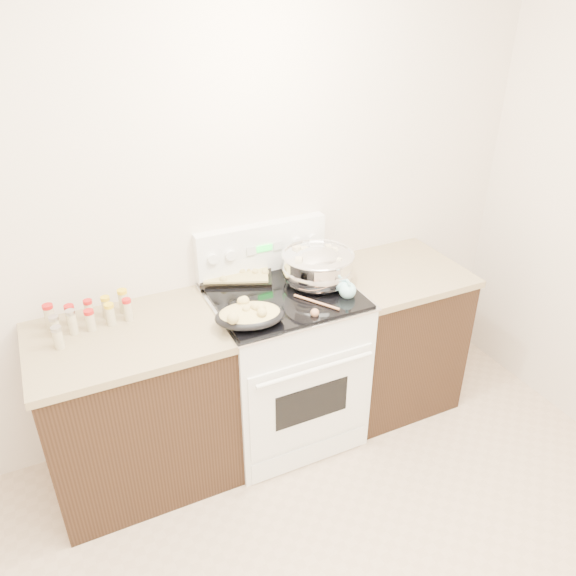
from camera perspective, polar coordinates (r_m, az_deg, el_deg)
room_shell at (r=1.37m, az=11.37°, el=-2.76°), size 4.10×3.60×2.75m
counter_left at (r=3.06m, az=-14.99°, el=-11.62°), size 0.93×0.67×0.92m
counter_right at (r=3.55m, az=10.33°, el=-4.69°), size 0.73×0.67×0.92m
kitchen_range at (r=3.22m, az=-0.42°, el=-7.51°), size 0.78×0.73×1.22m
mixing_bowl at (r=3.03m, az=3.03°, el=2.04°), size 0.41×0.41×0.23m
roasting_pan at (r=2.70m, az=-3.92°, el=-2.71°), size 0.39×0.31×0.11m
baking_sheet at (r=3.13m, az=-5.18°, el=1.48°), size 0.46×0.40×0.06m
wooden_spoon at (r=2.81m, az=2.80°, el=-2.11°), size 0.16×0.23×0.04m
blue_ladle at (r=2.94m, az=6.03°, el=-0.10°), size 0.14×0.29×0.11m
spice_jars at (r=2.87m, az=-19.76°, el=-2.66°), size 0.40×0.24×0.13m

